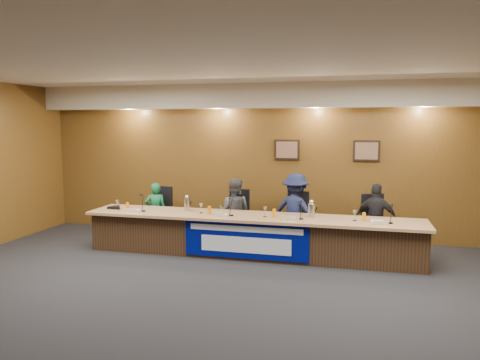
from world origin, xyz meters
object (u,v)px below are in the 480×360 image
(carafe_right, at_px, (311,211))
(dais_body, at_px, (251,236))
(office_chair_c, at_px, (296,223))
(panelist_b, at_px, (234,212))
(office_chair_d, at_px, (376,227))
(panelist_a, at_px, (156,211))
(banner, at_px, (246,240))
(carafe_left, at_px, (187,205))
(office_chair_a, at_px, (158,216))
(office_chair_b, at_px, (236,220))
(speakerphone, at_px, (115,207))
(panelist_c, at_px, (295,211))
(panelist_d, at_px, (376,219))

(carafe_right, bearing_deg, dais_body, -177.77)
(dais_body, distance_m, office_chair_c, 1.05)
(panelist_b, height_order, office_chair_d, panelist_b)
(panelist_a, xyz_separation_m, office_chair_d, (4.38, 0.10, -0.11))
(banner, height_order, office_chair_d, banner)
(carafe_left, relative_size, carafe_right, 1.02)
(dais_body, height_order, panelist_a, panelist_a)
(panelist_b, distance_m, office_chair_a, 1.70)
(panelist_a, bearing_deg, office_chair_d, 157.28)
(office_chair_b, relative_size, office_chair_d, 1.00)
(office_chair_a, distance_m, speakerphone, 1.01)
(carafe_right, bearing_deg, panelist_c, 120.29)
(panelist_b, xyz_separation_m, carafe_right, (1.57, -0.62, 0.21))
(office_chair_a, bearing_deg, dais_body, -5.40)
(office_chair_a, bearing_deg, panelist_a, -76.14)
(office_chair_d, bearing_deg, speakerphone, 171.26)
(banner, xyz_separation_m, panelist_b, (-0.49, 1.08, 0.28))
(banner, distance_m, carafe_right, 1.27)
(panelist_c, relative_size, carafe_right, 5.94)
(panelist_a, relative_size, panelist_d, 0.91)
(panelist_c, height_order, office_chair_c, panelist_c)
(panelist_c, xyz_separation_m, office_chair_b, (-1.21, 0.10, -0.25))
(office_chair_d, distance_m, carafe_left, 3.55)
(carafe_right, bearing_deg, panelist_d, 28.91)
(panelist_b, bearing_deg, carafe_left, 40.32)
(banner, relative_size, panelist_d, 1.68)
(dais_body, relative_size, banner, 2.73)
(banner, height_order, office_chair_a, banner)
(panelist_b, height_order, panelist_d, panelist_b)
(banner, bearing_deg, panelist_b, 114.64)
(office_chair_b, bearing_deg, panelist_b, -83.88)
(office_chair_d, distance_m, speakerphone, 4.97)
(panelist_a, height_order, office_chair_c, panelist_a)
(dais_body, distance_m, panelist_d, 2.32)
(office_chair_b, height_order, carafe_left, carafe_left)
(office_chair_b, bearing_deg, panelist_d, 4.00)
(office_chair_d, relative_size, carafe_right, 1.96)
(dais_body, distance_m, office_chair_a, 2.31)
(panelist_a, height_order, carafe_left, panelist_a)
(office_chair_a, bearing_deg, panelist_c, 11.88)
(panelist_d, relative_size, speakerphone, 4.09)
(panelist_d, bearing_deg, panelist_a, 11.54)
(speakerphone, bearing_deg, carafe_right, 1.48)
(panelist_a, height_order, office_chair_a, panelist_a)
(panelist_a, height_order, office_chair_b, panelist_a)
(office_chair_c, bearing_deg, banner, -118.72)
(panelist_b, relative_size, office_chair_b, 2.75)
(carafe_right, bearing_deg, office_chair_c, 116.70)
(office_chair_a, height_order, office_chair_b, same)
(banner, relative_size, panelist_c, 1.51)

